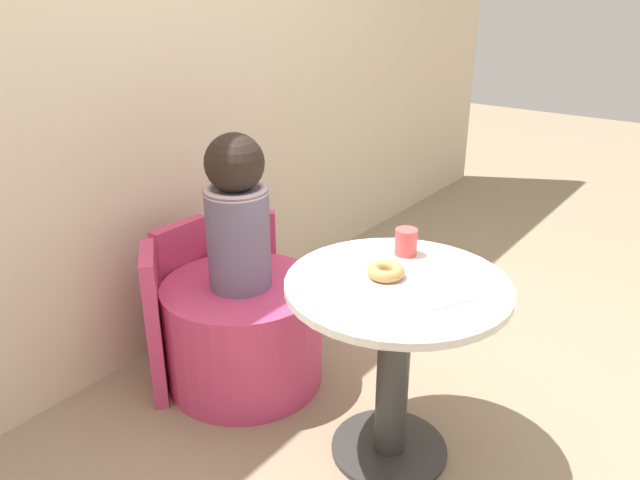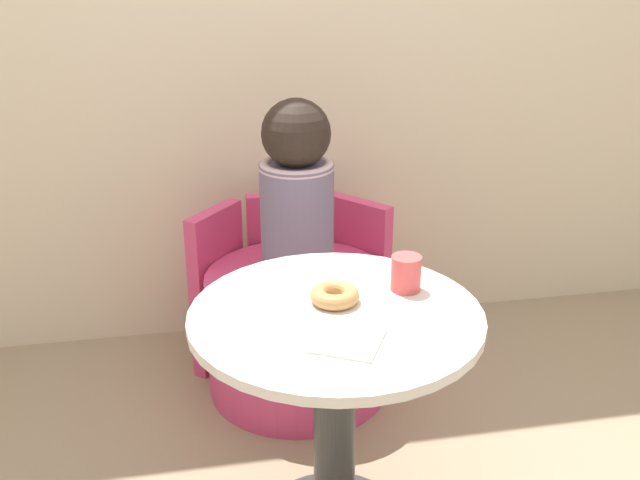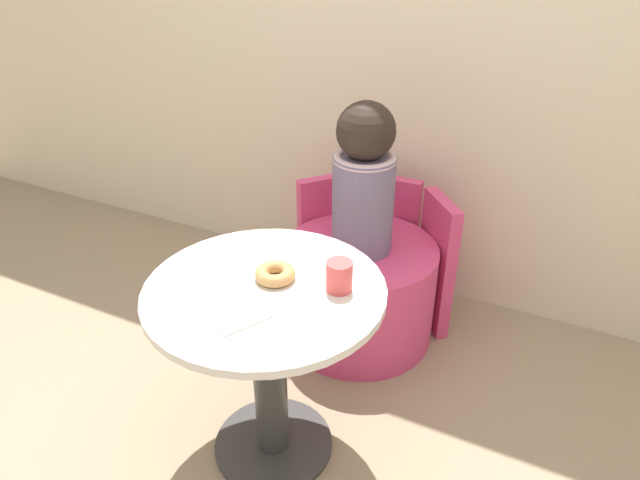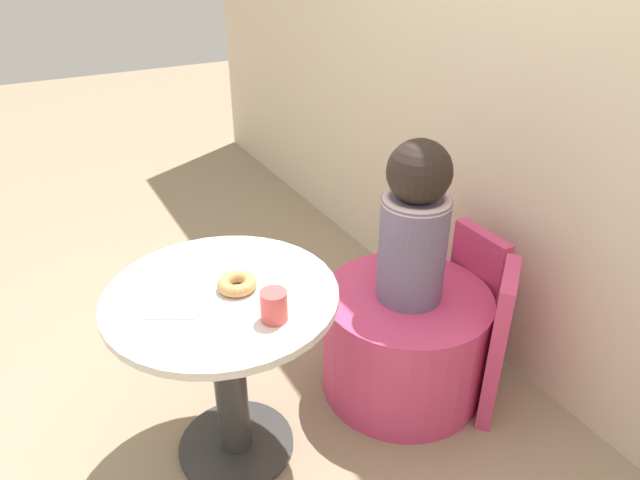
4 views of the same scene
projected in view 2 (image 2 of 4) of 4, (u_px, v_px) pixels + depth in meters
The scene contains 8 objects.
back_wall at pixel (287, 9), 2.57m from camera, with size 6.00×0.06×2.40m.
round_table at pixel (335, 382), 1.79m from camera, with size 0.69×0.69×0.64m.
tub_chair at pixel (299, 332), 2.50m from camera, with size 0.61×0.61×0.42m.
booth_backrest at pixel (287, 278), 2.70m from camera, with size 0.71×0.26×0.58m.
child_figure at pixel (297, 192), 2.31m from camera, with size 0.23×0.23×0.58m.
donut at pixel (335, 295), 1.76m from camera, with size 0.12×0.12×0.04m.
cup at pixel (406, 273), 1.81m from camera, with size 0.07×0.07×0.09m.
paper_napkin at pixel (347, 341), 1.60m from camera, with size 0.19×0.19×0.01m.
Camera 2 is at (-0.39, -1.52, 1.45)m, focal length 42.00 mm.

